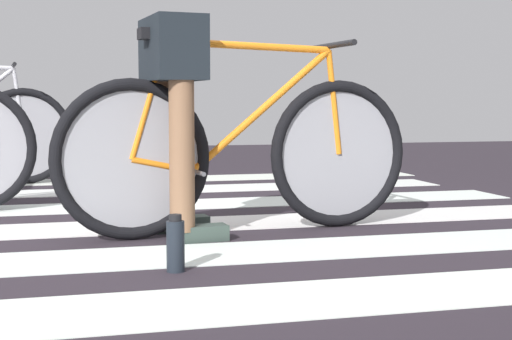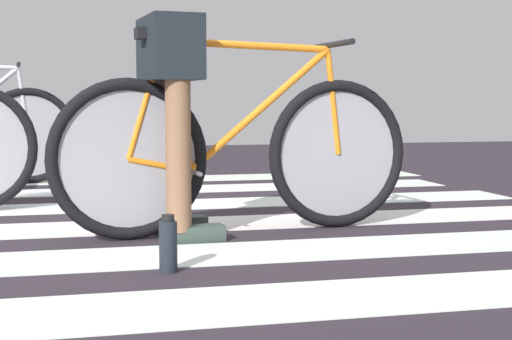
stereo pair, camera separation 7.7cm
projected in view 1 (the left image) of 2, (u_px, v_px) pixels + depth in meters
ground at (97, 236)px, 3.52m from camera, size 18.00×14.00×0.02m
crosswalk_markings at (104, 228)px, 3.68m from camera, size 5.36×4.98×0.00m
bicycle_1_of_3 at (240, 151)px, 3.52m from camera, size 1.73×0.52×0.93m
cyclist_1_of_3 at (174, 96)px, 3.39m from camera, size 0.35×0.43×0.98m
water_bottle at (175, 245)px, 2.73m from camera, size 0.07×0.07×0.21m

